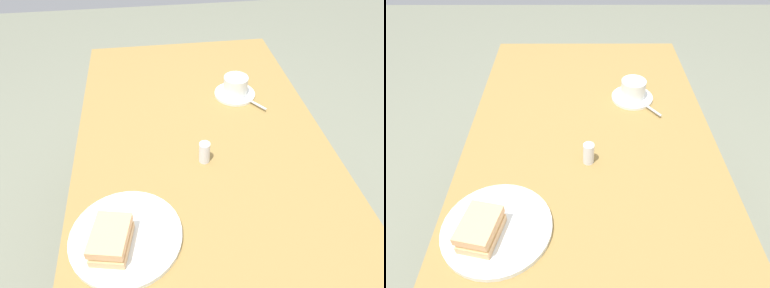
{
  "view_description": "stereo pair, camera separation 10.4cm",
  "coord_description": "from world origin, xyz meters",
  "views": [
    {
      "loc": [
        -0.88,
        0.15,
        1.44
      ],
      "look_at": [
        -0.12,
        0.04,
        0.74
      ],
      "focal_mm": 32.58,
      "sensor_mm": 36.0,
      "label": 1
    },
    {
      "loc": [
        -0.89,
        0.04,
        1.44
      ],
      "look_at": [
        -0.12,
        0.04,
        0.74
      ],
      "focal_mm": 32.58,
      "sensor_mm": 36.0,
      "label": 2
    }
  ],
  "objects": [
    {
      "name": "coffee_cup",
      "position": [
        0.17,
        -0.16,
        0.75
      ],
      "size": [
        0.1,
        0.09,
        0.06
      ],
      "color": "white",
      "rests_on": "coffee_saucer"
    },
    {
      "name": "sandwich_plate",
      "position": [
        -0.4,
        0.24,
        0.72
      ],
      "size": [
        0.27,
        0.27,
        0.01
      ],
      "primitive_type": "cylinder",
      "color": "white",
      "rests_on": "dining_table"
    },
    {
      "name": "dining_table",
      "position": [
        0.0,
        0.0,
        0.62
      ],
      "size": [
        1.21,
        0.79,
        0.71
      ],
      "color": "olive",
      "rests_on": "ground_plane"
    },
    {
      "name": "sandwich_front",
      "position": [
        -0.42,
        0.27,
        0.75
      ],
      "size": [
        0.13,
        0.1,
        0.06
      ],
      "color": "#E2AD75",
      "rests_on": "sandwich_plate"
    },
    {
      "name": "spoon",
      "position": [
        0.1,
        -0.2,
        0.72
      ],
      "size": [
        0.09,
        0.07,
        0.01
      ],
      "color": "silver",
      "rests_on": "coffee_saucer"
    },
    {
      "name": "coffee_saucer",
      "position": [
        0.17,
        -0.16,
        0.71
      ],
      "size": [
        0.15,
        0.15,
        0.01
      ],
      "primitive_type": "cylinder",
      "color": "white",
      "rests_on": "dining_table"
    },
    {
      "name": "salt_shaker",
      "position": [
        -0.16,
        0.01,
        0.74
      ],
      "size": [
        0.03,
        0.03,
        0.07
      ],
      "primitive_type": "cylinder",
      "color": "silver",
      "rests_on": "dining_table"
    },
    {
      "name": "ground_plane",
      "position": [
        0.0,
        0.0,
        0.0
      ],
      "size": [
        6.0,
        6.0,
        0.0
      ],
      "primitive_type": "plane",
      "color": "slate"
    }
  ]
}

